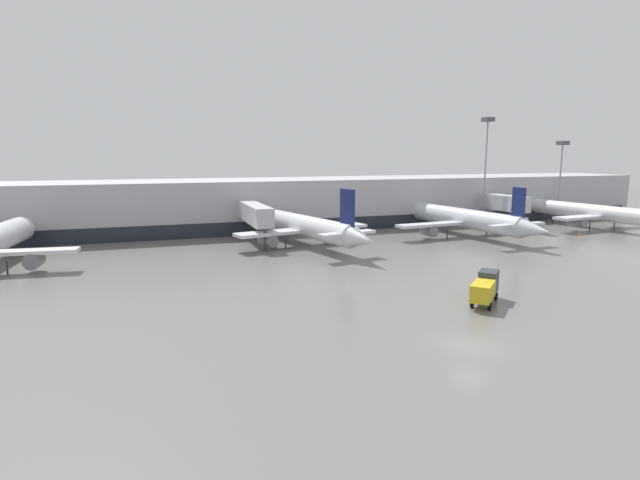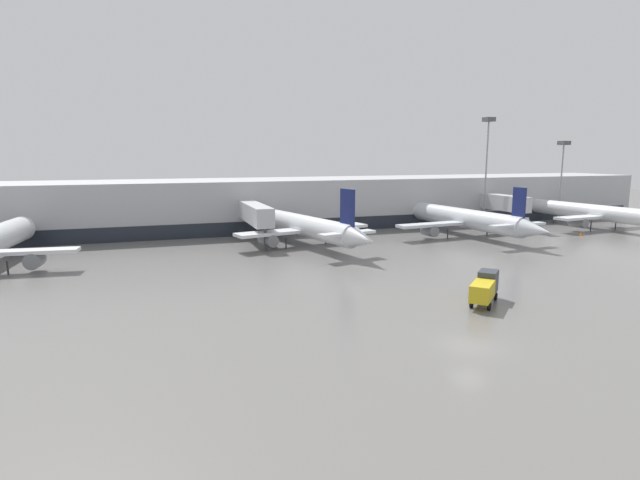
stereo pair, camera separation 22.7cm
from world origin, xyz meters
TOP-DOWN VIEW (x-y plane):
  - ground_plane at (0.00, 0.00)m, footprint 320.00×320.00m
  - terminal_building at (0.12, 61.87)m, footprint 160.00×30.86m
  - parked_jet_0 at (28.67, 41.48)m, footprint 26.20×33.86m
  - parked_jet_1 at (0.68, 41.81)m, footprint 21.58×33.37m
  - parked_jet_3 at (56.09, 39.78)m, footprint 20.93×35.85m
  - service_truck_2 at (7.51, 8.37)m, footprint 5.25×5.06m
  - traffic_cone_1 at (47.27, 35.50)m, footprint 0.50×0.50m
  - apron_light_mast_1 at (57.74, 51.34)m, footprint 1.80×1.80m
  - apron_light_mast_2 at (39.55, 51.28)m, footprint 1.80×1.80m

SIDE VIEW (x-z plane):
  - ground_plane at x=0.00m, z-range 0.00..0.00m
  - traffic_cone_1 at x=47.27m, z-range 0.00..0.67m
  - service_truck_2 at x=7.51m, z-range 0.17..2.91m
  - parked_jet_0 at x=28.67m, z-range -1.47..7.31m
  - parked_jet_1 at x=0.68m, z-range -1.62..7.48m
  - parked_jet_3 at x=56.09m, z-range -1.67..7.71m
  - terminal_building at x=0.12m, z-range 0.00..9.00m
  - apron_light_mast_1 at x=57.74m, z-range 4.87..21.02m
  - apron_light_mast_2 at x=39.55m, z-range 5.65..25.95m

